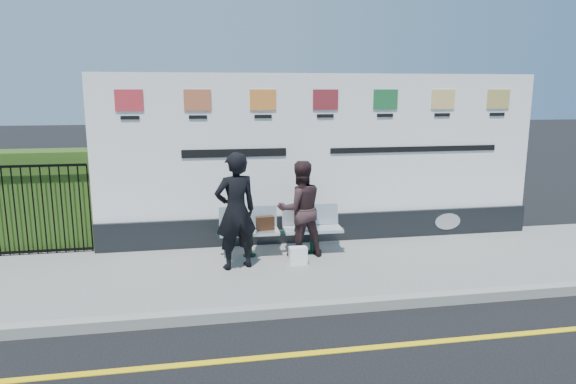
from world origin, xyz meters
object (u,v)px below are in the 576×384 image
at_px(woman_left, 236,211).
at_px(woman_right, 300,209).
at_px(billboard, 323,170).
at_px(bench, 281,242).

xyz_separation_m(woman_left, woman_right, (1.09, 0.41, -0.11)).
xyz_separation_m(billboard, bench, (-0.90, -0.74, -1.08)).
bearing_deg(woman_left, billboard, -159.50).
relative_size(bench, woman_right, 1.28).
height_order(billboard, bench, billboard).
bearing_deg(bench, woman_right, -18.61).
height_order(bench, woman_left, woman_left).
xyz_separation_m(billboard, woman_right, (-0.60, -0.85, -0.50)).
distance_m(billboard, woman_left, 2.15).
bearing_deg(woman_left, woman_right, -175.53).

